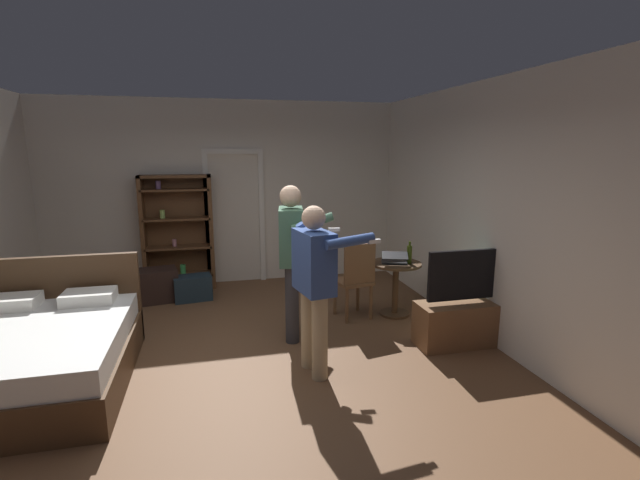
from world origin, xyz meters
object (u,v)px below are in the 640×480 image
(wooden_chair, at_px, (356,277))
(suitcase_dark, at_px, (193,288))
(bottle_on_table, at_px, (409,254))
(bed, at_px, (33,355))
(side_table, at_px, (396,280))
(person_striped_shirt, at_px, (292,251))
(suitcase_small, at_px, (158,285))
(bookshelf, at_px, (178,228))
(person_blue_shirt, at_px, (315,278))
(tv_flatscreen, at_px, (465,317))
(laptop, at_px, (394,260))

(wooden_chair, xyz_separation_m, suitcase_dark, (-2.04, 1.24, -0.37))
(bottle_on_table, bearing_deg, wooden_chair, 174.23)
(bed, relative_size, side_table, 2.75)
(person_striped_shirt, relative_size, suitcase_small, 3.40)
(bed, relative_size, bookshelf, 1.10)
(side_table, xyz_separation_m, wooden_chair, (-0.54, -0.01, 0.07))
(bed, height_order, bookshelf, bookshelf)
(wooden_chair, height_order, person_blue_shirt, person_blue_shirt)
(bookshelf, bearing_deg, wooden_chair, -40.08)
(side_table, distance_m, suitcase_small, 3.32)
(tv_flatscreen, xyz_separation_m, suitcase_dark, (-2.97, 2.24, -0.13))
(bookshelf, xyz_separation_m, wooden_chair, (2.24, -1.88, -0.40))
(bookshelf, bearing_deg, person_striped_shirt, -58.99)
(bookshelf, relative_size, suitcase_dark, 3.38)
(bed, height_order, suitcase_dark, bed)
(person_striped_shirt, xyz_separation_m, suitcase_dark, (-1.16, 1.62, -0.84))
(laptop, xyz_separation_m, suitcase_small, (-3.01, 1.34, -0.52))
(laptop, height_order, wooden_chair, wooden_chair)
(laptop, relative_size, suitcase_dark, 0.81)
(bed, relative_size, tv_flatscreen, 1.79)
(tv_flatscreen, xyz_separation_m, laptop, (-0.44, 0.98, 0.44))
(wooden_chair, distance_m, person_blue_shirt, 1.54)
(tv_flatscreen, relative_size, bottle_on_table, 3.76)
(person_striped_shirt, bearing_deg, side_table, 15.49)
(side_table, relative_size, person_blue_shirt, 0.43)
(bookshelf, height_order, side_table, bookshelf)
(bookshelf, xyz_separation_m, person_striped_shirt, (1.36, -2.26, 0.07))
(person_blue_shirt, bearing_deg, suitcase_small, 123.63)
(bed, relative_size, wooden_chair, 1.95)
(bed, height_order, wooden_chair, bed)
(bookshelf, distance_m, tv_flatscreen, 4.34)
(bookshelf, distance_m, side_table, 3.38)
(tv_flatscreen, bearing_deg, bottle_on_table, 105.02)
(wooden_chair, bearing_deg, bed, -165.07)
(suitcase_small, bearing_deg, person_blue_shirt, -66.43)
(bookshelf, xyz_separation_m, tv_flatscreen, (3.17, -2.89, -0.64))
(wooden_chair, bearing_deg, suitcase_dark, 148.75)
(laptop, bearing_deg, bed, -167.35)
(side_table, distance_m, laptop, 0.29)
(suitcase_dark, bearing_deg, person_blue_shirt, -71.57)
(laptop, bearing_deg, wooden_chair, 176.59)
(wooden_chair, bearing_deg, bookshelf, 139.92)
(bed, height_order, bottle_on_table, bed)
(bed, relative_size, laptop, 4.62)
(bookshelf, distance_m, person_striped_shirt, 2.64)
(bed, height_order, tv_flatscreen, tv_flatscreen)
(person_blue_shirt, bearing_deg, suitcase_dark, 116.32)
(bookshelf, height_order, suitcase_small, bookshelf)
(bottle_on_table, bearing_deg, laptop, 167.96)
(person_striped_shirt, bearing_deg, suitcase_dark, 125.68)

